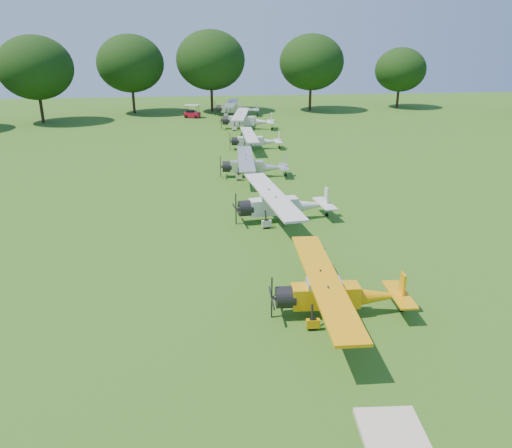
{
  "coord_description": "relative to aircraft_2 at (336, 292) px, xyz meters",
  "views": [
    {
      "loc": [
        -5.06,
        -27.56,
        11.85
      ],
      "look_at": [
        -1.73,
        -0.16,
        1.4
      ],
      "focal_mm": 35.0,
      "sensor_mm": 36.0,
      "label": 1
    }
  ],
  "objects": [
    {
      "name": "ground",
      "position": [
        -0.86,
        8.44,
        -1.16
      ],
      "size": [
        160.0,
        160.0,
        0.0
      ],
      "primitive_type": "plane",
      "color": "#265515",
      "rests_on": "ground"
    },
    {
      "name": "tree_belt",
      "position": [
        2.71,
        8.6,
        6.87
      ],
      "size": [
        137.36,
        130.27,
        14.52
      ],
      "color": "#2E2012",
      "rests_on": "ground"
    },
    {
      "name": "aircraft_2",
      "position": [
        0.0,
        0.0,
        0.0
      ],
      "size": [
        6.32,
        10.06,
        1.98
      ],
      "rotation": [
        0.0,
        0.0,
        -0.04
      ],
      "color": "orange",
      "rests_on": "ground"
    },
    {
      "name": "aircraft_3",
      "position": [
        -0.38,
        12.45,
        0.09
      ],
      "size": [
        6.85,
        10.88,
        2.14
      ],
      "rotation": [
        0.0,
        0.0,
        0.11
      ],
      "color": "silver",
      "rests_on": "ground"
    },
    {
      "name": "aircraft_4",
      "position": [
        -1.05,
        23.86,
        -0.03
      ],
      "size": [
        6.14,
        9.78,
        1.92
      ],
      "rotation": [
        0.0,
        0.0,
        -0.07
      ],
      "color": "silver",
      "rests_on": "ground"
    },
    {
      "name": "aircraft_5",
      "position": [
        0.5,
        35.42,
        -0.09
      ],
      "size": [
        5.85,
        9.29,
        1.84
      ],
      "rotation": [
        0.0,
        0.0,
        -0.01
      ],
      "color": "silver",
      "rests_on": "ground"
    },
    {
      "name": "aircraft_6",
      "position": [
        0.85,
        48.07,
        0.17
      ],
      "size": [
        7.29,
        11.54,
        2.27
      ],
      "rotation": [
        0.0,
        0.0,
        -0.17
      ],
      "color": "silver",
      "rests_on": "ground"
    },
    {
      "name": "aircraft_7",
      "position": [
        0.48,
        60.23,
        0.13
      ],
      "size": [
        7.08,
        11.21,
        2.2
      ],
      "rotation": [
        0.0,
        0.0,
        -0.16
      ],
      "color": "silver",
      "rests_on": "ground"
    },
    {
      "name": "golf_cart",
      "position": [
        -6.32,
        59.06,
        -0.51
      ],
      "size": [
        2.59,
        2.04,
        1.94
      ],
      "rotation": [
        0.0,
        0.0,
        -0.34
      ],
      "color": "#B10C25",
      "rests_on": "ground"
    }
  ]
}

